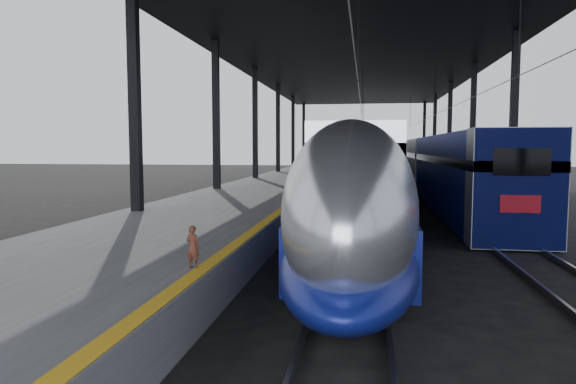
# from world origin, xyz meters

# --- Properties ---
(ground) EXTENTS (160.00, 160.00, 0.00)m
(ground) POSITION_xyz_m (0.00, 0.00, 0.00)
(ground) COLOR black
(ground) RESTS_ON ground
(platform) EXTENTS (6.00, 80.00, 1.00)m
(platform) POSITION_xyz_m (-3.50, 20.00, 0.50)
(platform) COLOR #4C4C4F
(platform) RESTS_ON ground
(yellow_strip) EXTENTS (0.30, 80.00, 0.01)m
(yellow_strip) POSITION_xyz_m (-0.70, 20.00, 1.00)
(yellow_strip) COLOR gold
(yellow_strip) RESTS_ON platform
(rails) EXTENTS (6.52, 80.00, 0.16)m
(rails) POSITION_xyz_m (4.50, 20.00, 0.08)
(rails) COLOR slate
(rails) RESTS_ON ground
(canopy) EXTENTS (18.00, 75.00, 9.47)m
(canopy) POSITION_xyz_m (1.90, 20.00, 9.12)
(canopy) COLOR black
(canopy) RESTS_ON ground
(tgv_train) EXTENTS (2.78, 65.20, 3.98)m
(tgv_train) POSITION_xyz_m (2.00, 26.02, 1.86)
(tgv_train) COLOR #BBBEC2
(tgv_train) RESTS_ON ground
(second_train) EXTENTS (2.82, 56.05, 3.89)m
(second_train) POSITION_xyz_m (7.00, 31.55, 1.97)
(second_train) COLOR navy
(second_train) RESTS_ON ground
(child) EXTENTS (0.34, 0.28, 0.81)m
(child) POSITION_xyz_m (-0.90, -3.15, 1.41)
(child) COLOR #552A1C
(child) RESTS_ON platform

